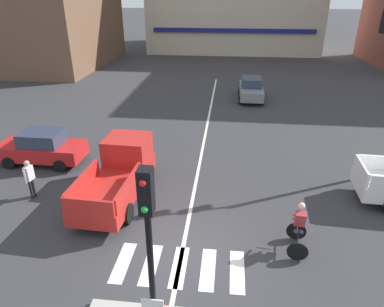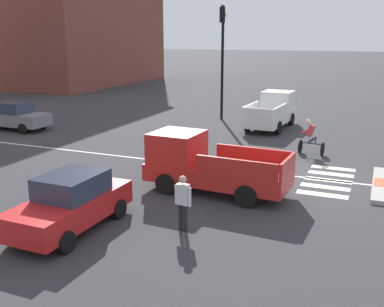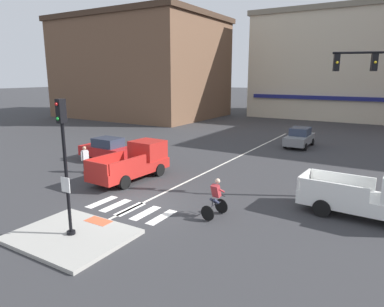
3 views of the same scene
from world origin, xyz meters
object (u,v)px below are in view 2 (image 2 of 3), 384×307
(cyclist, at_px, (311,137))
(traffic_light_mast, at_px, (222,44))
(car_grey_eastbound_distant, at_px, (15,116))
(pickup_truck_white_cross_right, at_px, (272,111))
(pickup_truck_red_westbound_near, at_px, (205,165))
(car_red_cross_left, at_px, (71,202))
(pedestrian_at_curb_left, at_px, (183,199))

(cyclist, bearing_deg, traffic_light_mast, 47.07)
(car_grey_eastbound_distant, bearing_deg, pickup_truck_white_cross_right, -64.50)
(pickup_truck_red_westbound_near, distance_m, cyclist, 7.25)
(traffic_light_mast, distance_m, cyclist, 9.83)
(car_grey_eastbound_distant, bearing_deg, cyclist, -87.38)
(car_red_cross_left, distance_m, pickup_truck_white_cross_right, 17.33)
(car_grey_eastbound_distant, xyz_separation_m, cyclist, (0.78, -17.14, 0.06))
(car_red_cross_left, bearing_deg, pickup_truck_white_cross_right, -6.23)
(pickup_truck_red_westbound_near, bearing_deg, traffic_light_mast, 16.70)
(pickup_truck_red_westbound_near, xyz_separation_m, cyclist, (6.73, -2.70, -0.11))
(car_grey_eastbound_distant, xyz_separation_m, pedestrian_at_curb_left, (-9.47, -15.13, 0.17))
(cyclist, bearing_deg, pickup_truck_white_cross_right, 28.45)
(car_red_cross_left, distance_m, car_grey_eastbound_distant, 16.05)
(pedestrian_at_curb_left, bearing_deg, pickup_truck_red_westbound_near, 11.06)
(car_grey_eastbound_distant, xyz_separation_m, pickup_truck_red_westbound_near, (-5.95, -14.44, 0.17))
(car_red_cross_left, relative_size, cyclist, 2.45)
(pickup_truck_white_cross_right, bearing_deg, traffic_light_mast, 86.32)
(traffic_light_mast, height_order, car_red_cross_left, traffic_light_mast)
(car_red_cross_left, height_order, pickup_truck_white_cross_right, pickup_truck_white_cross_right)
(car_red_cross_left, height_order, cyclist, cyclist)
(pickup_truck_white_cross_right, height_order, pickup_truck_red_westbound_near, same)
(traffic_light_mast, xyz_separation_m, pedestrian_at_curb_left, (-16.34, -4.53, -3.98))
(traffic_light_mast, xyz_separation_m, car_red_cross_left, (-17.45, -1.49, -4.15))
(traffic_light_mast, height_order, cyclist, traffic_light_mast)
(pedestrian_at_curb_left, bearing_deg, cyclist, -11.10)
(traffic_light_mast, xyz_separation_m, pickup_truck_white_cross_right, (-0.22, -3.37, -3.99))
(car_grey_eastbound_distant, bearing_deg, pedestrian_at_curb_left, -122.04)
(traffic_light_mast, distance_m, pickup_truck_red_westbound_near, 13.97)
(traffic_light_mast, relative_size, pickup_truck_red_westbound_near, 1.40)
(car_red_cross_left, relative_size, pedestrian_at_curb_left, 2.47)
(pickup_truck_red_westbound_near, height_order, pedestrian_at_curb_left, pickup_truck_red_westbound_near)
(car_red_cross_left, xyz_separation_m, pickup_truck_red_westbound_near, (4.63, -2.36, 0.17))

